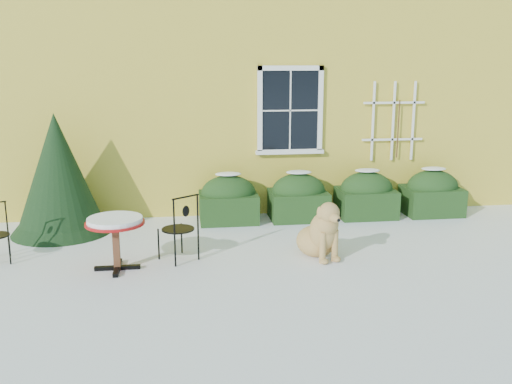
{
  "coord_description": "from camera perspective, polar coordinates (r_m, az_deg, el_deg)",
  "views": [
    {
      "loc": [
        -1.14,
        -7.5,
        2.9
      ],
      "look_at": [
        0.0,
        1.0,
        0.9
      ],
      "focal_mm": 40.0,
      "sensor_mm": 36.0,
      "label": 1
    }
  ],
  "objects": [
    {
      "name": "patio_chair_near",
      "position": [
        8.41,
        -7.64,
        -3.55
      ],
      "size": [
        0.62,
        0.62,
        1.01
      ],
      "rotation": [
        0.0,
        0.0,
        3.76
      ],
      "color": "black",
      "rests_on": "ground"
    },
    {
      "name": "ground",
      "position": [
        8.12,
        0.94,
        -7.8
      ],
      "size": [
        80.0,
        80.0,
        0.0
      ],
      "primitive_type": "plane",
      "color": "white",
      "rests_on": "ground"
    },
    {
      "name": "evergreen_shrub",
      "position": [
        10.19,
        -19.1,
        0.64
      ],
      "size": [
        1.69,
        1.69,
        2.04
      ],
      "rotation": [
        0.0,
        0.0,
        -0.14
      ],
      "color": "black",
      "rests_on": "ground"
    },
    {
      "name": "hedge_row",
      "position": [
        10.72,
        7.67,
        -0.46
      ],
      "size": [
        4.95,
        0.8,
        0.91
      ],
      "color": "black",
      "rests_on": "ground"
    },
    {
      "name": "dog",
      "position": [
        8.56,
        6.53,
        -4.17
      ],
      "size": [
        0.75,
        1.02,
        0.92
      ],
      "rotation": [
        0.0,
        0.0,
        0.32
      ],
      "color": "tan",
      "rests_on": "ground"
    },
    {
      "name": "bistro_table",
      "position": [
        8.17,
        -13.91,
        -3.37
      ],
      "size": [
        0.82,
        0.82,
        0.76
      ],
      "rotation": [
        0.0,
        0.0,
        -0.09
      ],
      "color": "black",
      "rests_on": "ground"
    },
    {
      "name": "house",
      "position": [
        14.55,
        -3.23,
        14.36
      ],
      "size": [
        12.4,
        8.4,
        6.4
      ],
      "color": "yellow",
      "rests_on": "ground"
    }
  ]
}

